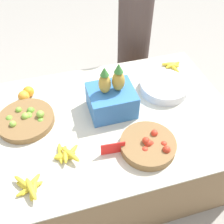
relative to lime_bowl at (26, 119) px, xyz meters
name	(u,v)px	position (x,y,z in m)	size (l,w,h in m)	color
ground_plane	(112,169)	(0.58, -0.12, -0.71)	(12.00, 12.00, 0.00)	#A39E93
market_table	(112,146)	(0.58, -0.12, -0.37)	(1.72, 1.19, 0.68)	olive
lime_bowl	(26,119)	(0.00, 0.00, 0.00)	(0.39, 0.39, 0.09)	olive
tomato_basket	(149,145)	(0.72, -0.44, 0.01)	(0.35, 0.35, 0.10)	olive
orange_pile	(27,93)	(0.02, 0.25, 0.01)	(0.12, 0.13, 0.08)	orange
metal_bowl	(164,87)	(1.04, 0.05, 0.01)	(0.37, 0.37, 0.07)	silver
price_sign	(113,148)	(0.50, -0.41, 0.02)	(0.15, 0.02, 0.09)	red
produce_crate	(112,98)	(0.60, -0.05, 0.09)	(0.31, 0.27, 0.39)	#3370B7
banana_bunch_back_center	(29,187)	(-0.01, -0.52, -0.01)	(0.16, 0.20, 0.06)	yellow
banana_bunch_middle_left	(66,154)	(0.22, -0.36, 0.00)	(0.17, 0.20, 0.06)	yellow
banana_bunch_front_right	(172,65)	(1.23, 0.31, -0.01)	(0.17, 0.17, 0.03)	yellow
vendor_person	(134,31)	(1.08, 0.85, 0.04)	(0.32, 0.32, 1.61)	#473833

